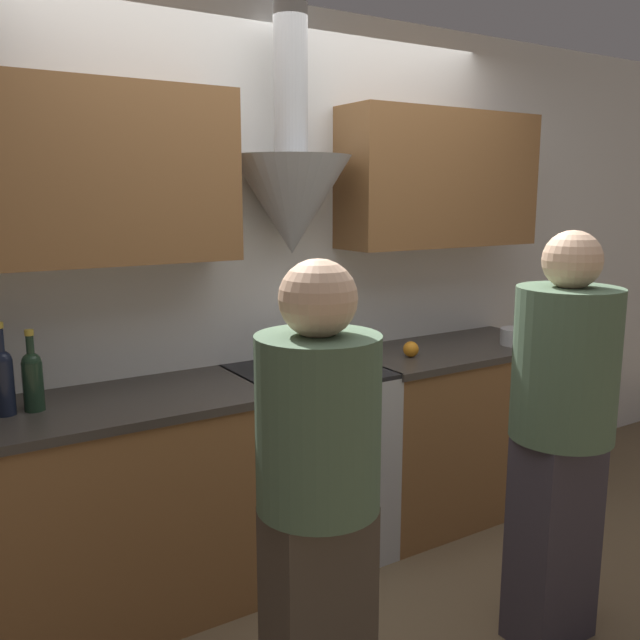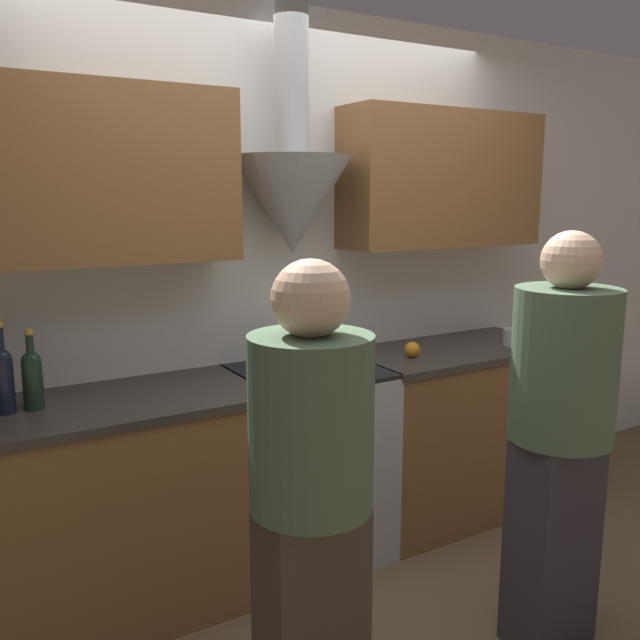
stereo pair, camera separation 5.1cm
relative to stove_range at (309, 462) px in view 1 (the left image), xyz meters
The scene contains 13 objects.
ground_plane 0.56m from the stove_range, 90.00° to the right, with size 12.00×12.00×0.00m, color brown.
wall_back 1.04m from the stove_range, 100.53° to the left, with size 8.40×0.55×2.60m.
counter_left 1.04m from the stove_range, behind, with size 1.46×0.62×0.92m.
counter_right 0.91m from the stove_range, ahead, with size 1.18×0.62×0.92m.
stove_range is the anchor object (origin of this frame).
wine_bottle_4 1.42m from the stove_range, behind, with size 0.07×0.07×0.35m.
wine_bottle_5 1.32m from the stove_range, behind, with size 0.08×0.08×0.31m.
stock_pot 0.55m from the stove_range, behind, with size 0.22×0.22×0.15m.
mixing_bowl 0.52m from the stove_range, ahead, with size 0.23×0.23×0.09m.
orange_fruit 0.75m from the stove_range, ahead, with size 0.08×0.08×0.08m.
saucepan 1.33m from the stove_range, ahead, with size 0.18×0.18×0.09m.
person_foreground_left 1.31m from the stove_range, 119.83° to the right, with size 0.35×0.35×1.56m.
person_foreground_right 1.22m from the stove_range, 65.76° to the right, with size 0.38×0.38×1.60m.
Camera 1 is at (-1.57, -2.30, 1.73)m, focal length 38.00 mm.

